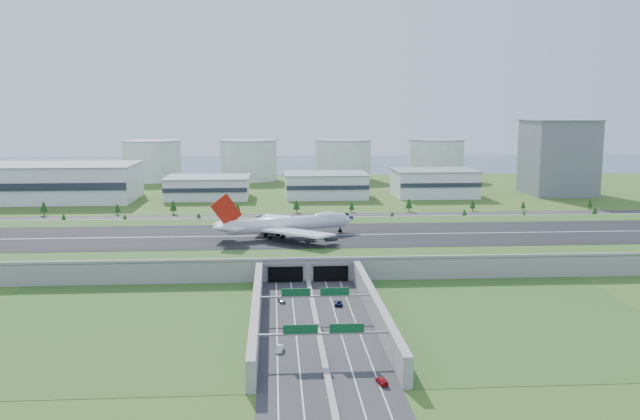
{
  "coord_description": "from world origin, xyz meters",
  "views": [
    {
      "loc": [
        -12.41,
        -297.44,
        65.32
      ],
      "look_at": [
        10.31,
        35.0,
        14.25
      ],
      "focal_mm": 38.0,
      "sensor_mm": 36.0,
      "label": 1
    }
  ],
  "objects": [
    {
      "name": "tree_row",
      "position": [
        -2.68,
        94.92,
        4.69
      ],
      "size": [
        505.99,
        48.56,
        8.24
      ],
      "color": "#3D2819",
      "rests_on": "ground"
    },
    {
      "name": "fuel_tank_b",
      "position": [
        -35.0,
        310.0,
        17.5
      ],
      "size": [
        50.0,
        50.0,
        35.0
      ],
      "primitive_type": "cylinder",
      "color": "silver",
      "rests_on": "ground"
    },
    {
      "name": "car_5",
      "position": [
        30.28,
        104.98,
        0.84
      ],
      "size": [
        4.52,
        1.94,
        1.45
      ],
      "primitive_type": "imported",
      "rotation": [
        0.0,
        0.0,
        -1.47
      ],
      "color": "black",
      "rests_on": "ground"
    },
    {
      "name": "bay_water",
      "position": [
        0.0,
        480.0,
        0.03
      ],
      "size": [
        1200.0,
        260.0,
        0.06
      ],
      "primitive_type": "cube",
      "color": "#334B61",
      "rests_on": "ground"
    },
    {
      "name": "car_1",
      "position": [
        -11.34,
        -123.11,
        0.91
      ],
      "size": [
        2.34,
        4.98,
        1.58
      ],
      "primitive_type": "imported",
      "rotation": [
        0.0,
        0.0,
        -0.14
      ],
      "color": "white",
      "rests_on": "ground"
    },
    {
      "name": "hangar_west",
      "position": [
        -170.0,
        185.0,
        12.5
      ],
      "size": [
        120.0,
        60.0,
        25.0
      ],
      "primitive_type": "cube",
      "color": "white",
      "rests_on": "ground"
    },
    {
      "name": "office_tower",
      "position": [
        200.0,
        195.0,
        27.5
      ],
      "size": [
        46.0,
        46.0,
        55.0
      ],
      "primitive_type": "cube",
      "color": "slate",
      "rests_on": "ground"
    },
    {
      "name": "hangar_mid_a",
      "position": [
        -60.0,
        190.0,
        7.5
      ],
      "size": [
        58.0,
        42.0,
        15.0
      ],
      "primitive_type": "cube",
      "color": "white",
      "rests_on": "ground"
    },
    {
      "name": "north_expressway",
      "position": [
        0.0,
        95.0,
        0.06
      ],
      "size": [
        560.0,
        36.0,
        0.12
      ],
      "primitive_type": "cube",
      "color": "#28282B",
      "rests_on": "ground"
    },
    {
      "name": "hangar_mid_b",
      "position": [
        25.0,
        190.0,
        8.5
      ],
      "size": [
        58.0,
        42.0,
        17.0
      ],
      "primitive_type": "cube",
      "color": "white",
      "rests_on": "ground"
    },
    {
      "name": "car_0",
      "position": [
        -10.38,
        -76.75,
        0.93
      ],
      "size": [
        3.21,
        5.11,
        1.62
      ],
      "primitive_type": "imported",
      "rotation": [
        0.0,
        0.0,
        0.29
      ],
      "color": "#9E9DA2",
      "rests_on": "ground"
    },
    {
      "name": "ground",
      "position": [
        0.0,
        0.0,
        0.0
      ],
      "size": [
        1200.0,
        1200.0,
        0.0
      ],
      "primitive_type": "plane",
      "color": "#2F5A1C",
      "rests_on": "ground"
    },
    {
      "name": "fuel_tank_c",
      "position": [
        50.0,
        310.0,
        17.5
      ],
      "size": [
        50.0,
        50.0,
        35.0
      ],
      "primitive_type": "cylinder",
      "color": "silver",
      "rests_on": "ground"
    },
    {
      "name": "hangar_mid_c",
      "position": [
        105.0,
        190.0,
        9.5
      ],
      "size": [
        58.0,
        42.0,
        19.0
      ],
      "primitive_type": "cube",
      "color": "white",
      "rests_on": "ground"
    },
    {
      "name": "airfield_deck",
      "position": [
        0.0,
        -0.09,
        4.12
      ],
      "size": [
        520.0,
        100.0,
        9.2
      ],
      "color": "gray",
      "rests_on": "ground"
    },
    {
      "name": "sign_gantry_far",
      "position": [
        0.0,
        -130.04,
        6.95
      ],
      "size": [
        38.7,
        0.7,
        9.8
      ],
      "color": "gray",
      "rests_on": "ground"
    },
    {
      "name": "car_7",
      "position": [
        -20.9,
        103.16,
        0.92
      ],
      "size": [
        5.68,
        2.66,
        1.6
      ],
      "primitive_type": "imported",
      "rotation": [
        0.0,
        0.0,
        -1.65
      ],
      "color": "white",
      "rests_on": "ground"
    },
    {
      "name": "car_2",
      "position": [
        8.51,
        -81.36,
        0.87
      ],
      "size": [
        3.0,
        5.61,
        1.5
      ],
      "primitive_type": "imported",
      "rotation": [
        0.0,
        0.0,
        3.05
      ],
      "color": "#0D1641",
      "rests_on": "ground"
    },
    {
      "name": "car_3",
      "position": [
        12.66,
        -146.18,
        0.86
      ],
      "size": [
        2.91,
        5.36,
        1.47
      ],
      "primitive_type": "imported",
      "rotation": [
        0.0,
        0.0,
        3.32
      ],
      "color": "#AD1019",
      "rests_on": "ground"
    },
    {
      "name": "car_6",
      "position": [
        184.79,
        88.73,
        0.81
      ],
      "size": [
        5.48,
        4.17,
        1.38
      ],
      "primitive_type": "imported",
      "rotation": [
        0.0,
        0.0,
        1.14
      ],
      "color": "#B1B0B5",
      "rests_on": "ground"
    },
    {
      "name": "fuel_tank_d",
      "position": [
        135.0,
        310.0,
        17.5
      ],
      "size": [
        50.0,
        50.0,
        35.0
      ],
      "primitive_type": "cylinder",
      "color": "silver",
      "rests_on": "ground"
    },
    {
      "name": "sign_gantry_near",
      "position": [
        0.0,
        -95.04,
        6.95
      ],
      "size": [
        38.7,
        0.7,
        9.8
      ],
      "color": "gray",
      "rests_on": "ground"
    },
    {
      "name": "underpass_road",
      "position": [
        0.0,
        -99.42,
        3.43
      ],
      "size": [
        38.8,
        120.4,
        8.0
      ],
      "color": "#28282B",
      "rests_on": "ground"
    },
    {
      "name": "car_4",
      "position": [
        -114.29,
        85.98,
        0.95
      ],
      "size": [
        5.24,
        3.64,
        1.66
      ],
      "primitive_type": "imported",
      "rotation": [
        0.0,
        0.0,
        1.96
      ],
      "color": "#56565B",
      "rests_on": "ground"
    },
    {
      "name": "fuel_tank_a",
      "position": [
        -120.0,
        310.0,
        17.5
      ],
      "size": [
        50.0,
        50.0,
        35.0
      ],
      "primitive_type": "cylinder",
      "color": "silver",
      "rests_on": "ground"
    },
    {
      "name": "boeing_747",
      "position": [
        -6.69,
        -2.51,
        14.01
      ],
      "size": [
        65.68,
        61.0,
        21.19
      ],
      "rotation": [
        0.0,
        0.0,
        0.34
      ],
      "color": "white",
      "rests_on": "airfield_deck"
    }
  ]
}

